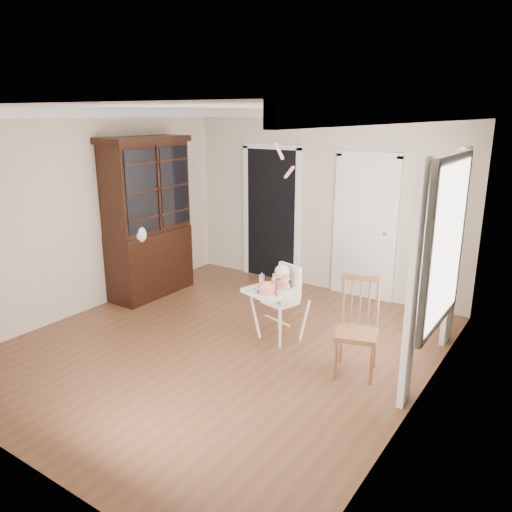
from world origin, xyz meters
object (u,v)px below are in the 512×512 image
Objects in this scene: sippy_cup at (262,280)px; china_cabinet at (148,218)px; cake at (267,288)px; dining_chair at (357,330)px; high_chair at (280,294)px.

sippy_cup is 2.28m from china_cabinet.
dining_chair is (1.14, -0.04, -0.22)m from cake.
dining_chair reaches higher than cake.
dining_chair reaches higher than sippy_cup.
high_chair is 0.40× the size of china_cabinet.
dining_chair is (1.32, -0.20, -0.24)m from sippy_cup.
china_cabinet is at bearing 171.79° from sippy_cup.
sippy_cup is at bearing -156.93° from high_chair.
dining_chair is (1.08, -0.24, -0.10)m from high_chair.
dining_chair is at bearing -1.82° from cake.
cake is at bearing -90.29° from high_chair.
cake is 0.22× the size of dining_chair.
high_chair is 0.28m from sippy_cup.
dining_chair is at bearing -8.84° from sippy_cup.
high_chair is 4.05× the size of cake.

